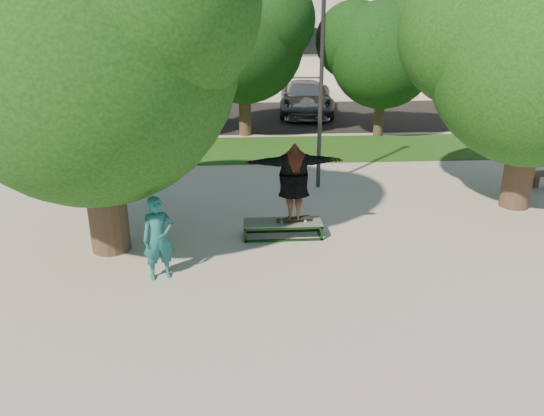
{
  "coord_description": "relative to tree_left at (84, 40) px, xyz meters",
  "views": [
    {
      "loc": [
        -1.41,
        -9.86,
        5.01
      ],
      "look_at": [
        -0.68,
        0.6,
        1.03
      ],
      "focal_mm": 35.0,
      "sensor_mm": 36.0,
      "label": 1
    }
  ],
  "objects": [
    {
      "name": "bystander",
      "position": [
        1.34,
        -1.48,
        -3.58
      ],
      "size": [
        0.71,
        0.57,
        1.67
      ],
      "primitive_type": "imported",
      "rotation": [
        0.0,
        0.0,
        0.32
      ],
      "color": "#1A6063",
      "rests_on": "ground"
    },
    {
      "name": "grass_strip",
      "position": [
        5.29,
        8.41,
        -4.41
      ],
      "size": [
        30.0,
        4.0,
        0.02
      ],
      "primitive_type": "cube",
      "color": "#164112",
      "rests_on": "ground"
    },
    {
      "name": "tree_left",
      "position": [
        0.0,
        0.0,
        0.0
      ],
      "size": [
        6.96,
        5.95,
        7.12
      ],
      "color": "#38281E",
      "rests_on": "ground"
    },
    {
      "name": "car_silver_a",
      "position": [
        -0.56,
        15.35,
        -3.68
      ],
      "size": [
        2.33,
        4.54,
        1.48
      ],
      "primitive_type": "imported",
      "rotation": [
        0.0,
        0.0,
        -0.14
      ],
      "color": "#ADACB1",
      "rests_on": "asphalt_strip"
    },
    {
      "name": "skater_rig",
      "position": [
        4.16,
        0.32,
        -3.08
      ],
      "size": [
        2.2,
        0.66,
        1.85
      ],
      "rotation": [
        0.0,
        0.0,
        3.17
      ],
      "color": "white",
      "rests_on": "grind_box"
    },
    {
      "name": "bg_tree_right",
      "position": [
        8.73,
        10.47,
        -0.93
      ],
      "size": [
        5.04,
        4.31,
        5.43
      ],
      "color": "#38281E",
      "rests_on": "ground"
    },
    {
      "name": "tree_right",
      "position": [
        10.21,
        1.99,
        -0.33
      ],
      "size": [
        6.24,
        5.33,
        6.51
      ],
      "color": "#38281E",
      "rests_on": "ground"
    },
    {
      "name": "lamppost",
      "position": [
        5.29,
        3.91,
        -1.27
      ],
      "size": [
        0.25,
        0.15,
        6.11
      ],
      "color": "#2D2D30",
      "rests_on": "ground"
    },
    {
      "name": "ground",
      "position": [
        4.29,
        -1.09,
        -4.42
      ],
      "size": [
        120.0,
        120.0,
        0.0
      ],
      "primitive_type": "plane",
      "color": "#AEAA9F",
      "rests_on": "ground"
    },
    {
      "name": "car_silver_b",
      "position": [
        6.36,
        15.37,
        -3.64
      ],
      "size": [
        2.58,
        5.56,
        1.57
      ],
      "primitive_type": "imported",
      "rotation": [
        0.0,
        0.0,
        -0.07
      ],
      "color": "#B7B7BC",
      "rests_on": "asphalt_strip"
    },
    {
      "name": "bg_tree_left",
      "position": [
        -2.28,
        9.98,
        -0.69
      ],
      "size": [
        5.28,
        4.51,
        5.77
      ],
      "color": "#38281E",
      "rests_on": "ground"
    },
    {
      "name": "bg_tree_mid",
      "position": [
        3.22,
        10.98,
        -0.41
      ],
      "size": [
        5.76,
        4.92,
        6.24
      ],
      "color": "#38281E",
      "rests_on": "ground"
    },
    {
      "name": "car_dark",
      "position": [
        0.43,
        15.41,
        -3.7
      ],
      "size": [
        2.28,
        4.58,
        1.44
      ],
      "primitive_type": "imported",
      "rotation": [
        0.0,
        0.0,
        -0.18
      ],
      "color": "black",
      "rests_on": "asphalt_strip"
    },
    {
      "name": "asphalt_strip",
      "position": [
        4.29,
        14.91,
        -4.42
      ],
      "size": [
        40.0,
        8.0,
        0.01
      ],
      "primitive_type": "cube",
      "color": "black",
      "rests_on": "ground"
    },
    {
      "name": "car_grey",
      "position": [
        6.44,
        15.41,
        -3.65
      ],
      "size": [
        3.11,
        5.76,
        1.53
      ],
      "primitive_type": "imported",
      "rotation": [
        0.0,
        0.0,
        -0.1
      ],
      "color": "#535358",
      "rests_on": "asphalt_strip"
    },
    {
      "name": "grind_box",
      "position": [
        3.92,
        0.32,
        -4.23
      ],
      "size": [
        1.8,
        0.6,
        0.38
      ],
      "color": "#113314",
      "rests_on": "ground"
    }
  ]
}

